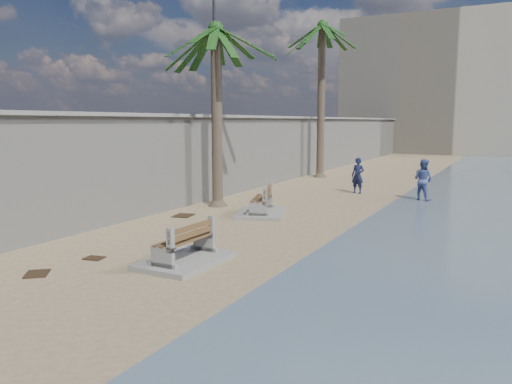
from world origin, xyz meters
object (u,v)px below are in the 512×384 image
(bench_far, at_px, (261,203))
(palm_back, at_px, (323,28))
(person_a, at_px, (358,173))
(person_b, at_px, (423,177))
(bench_near, at_px, (185,246))
(palm_mid, at_px, (216,31))

(bench_far, height_order, palm_back, palm_back)
(bench_far, relative_size, person_a, 1.44)
(palm_back, relative_size, person_a, 5.09)
(palm_back, distance_m, person_a, 10.34)
(person_b, bearing_deg, person_a, 9.73)
(bench_near, relative_size, person_a, 1.18)
(person_b, bearing_deg, bench_near, 97.74)
(palm_back, xyz_separation_m, person_a, (3.96, -5.65, -7.70))
(palm_back, bearing_deg, palm_mid, -89.76)
(palm_back, distance_m, person_b, 12.17)
(person_b, bearing_deg, palm_mid, 60.06)
(bench_near, height_order, palm_mid, palm_mid)
(bench_far, bearing_deg, palm_back, 100.97)
(bench_near, bearing_deg, bench_far, 100.89)
(palm_mid, height_order, person_a, palm_mid)
(palm_back, bearing_deg, bench_far, -79.03)
(bench_near, bearing_deg, person_a, 88.64)
(bench_near, bearing_deg, person_b, 75.04)
(bench_near, distance_m, palm_mid, 10.22)
(palm_mid, relative_size, person_b, 3.95)
(bench_near, xyz_separation_m, palm_mid, (-3.59, 7.20, 6.30))
(palm_back, xyz_separation_m, person_b, (6.98, -6.35, -7.68))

